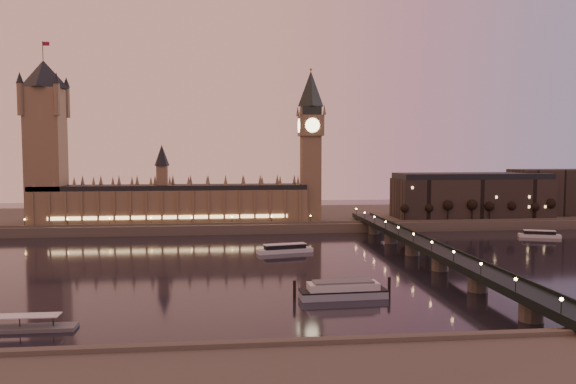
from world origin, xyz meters
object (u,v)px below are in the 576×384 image
(cruise_boat_a, at_px, (285,249))
(pontoon_pier, at_px, (6,327))
(moored_barge, at_px, (343,290))
(cruise_boat_b, at_px, (539,234))

(cruise_boat_a, relative_size, pontoon_pier, 0.75)
(pontoon_pier, bearing_deg, moored_barge, 13.76)
(cruise_boat_a, relative_size, cruise_boat_b, 1.21)
(moored_barge, bearing_deg, pontoon_pier, -169.08)
(cruise_boat_b, distance_m, pontoon_pier, 302.49)
(cruise_boat_a, height_order, pontoon_pier, pontoon_pier)
(cruise_boat_a, distance_m, cruise_boat_b, 167.03)
(cruise_boat_b, xyz_separation_m, pontoon_pier, (-259.40, -155.59, -0.83))
(cruise_boat_a, bearing_deg, moored_barge, -95.28)
(cruise_boat_a, relative_size, moored_barge, 0.83)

